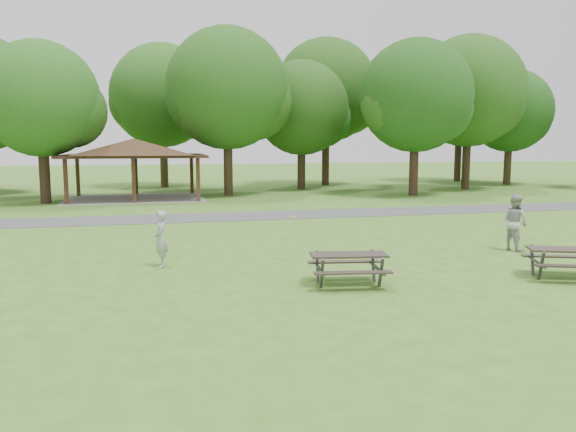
# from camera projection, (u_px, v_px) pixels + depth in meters

# --- Properties ---
(ground) EXTENTS (160.00, 160.00, 0.00)m
(ground) POSITION_uv_depth(u_px,v_px,m) (287.00, 294.00, 13.08)
(ground) COLOR #3F6F1F
(ground) RESTS_ON ground
(asphalt_path) EXTENTS (120.00, 3.20, 0.02)m
(asphalt_path) POSITION_uv_depth(u_px,v_px,m) (218.00, 217.00, 26.56)
(asphalt_path) COLOR #464649
(asphalt_path) RESTS_ON ground
(pavilion) EXTENTS (8.60, 7.01, 3.76)m
(pavilion) POSITION_uv_depth(u_px,v_px,m) (134.00, 150.00, 34.86)
(pavilion) COLOR #361D13
(pavilion) RESTS_ON ground
(tree_row_d) EXTENTS (6.93, 6.60, 9.27)m
(tree_row_d) POSITION_uv_depth(u_px,v_px,m) (42.00, 102.00, 31.93)
(tree_row_d) COLOR black
(tree_row_d) RESTS_ON ground
(tree_row_e) EXTENTS (8.40, 8.00, 11.02)m
(tree_row_e) POSITION_uv_depth(u_px,v_px,m) (229.00, 92.00, 36.79)
(tree_row_e) COLOR #2F2015
(tree_row_e) RESTS_ON ground
(tree_row_f) EXTENTS (7.35, 7.00, 9.55)m
(tree_row_f) POSITION_uv_depth(u_px,v_px,m) (303.00, 111.00, 41.69)
(tree_row_f) COLOR black
(tree_row_f) RESTS_ON ground
(tree_row_g) EXTENTS (7.77, 7.40, 10.25)m
(tree_row_g) POSITION_uv_depth(u_px,v_px,m) (417.00, 99.00, 36.78)
(tree_row_g) COLOR black
(tree_row_g) RESTS_ON ground
(tree_row_h) EXTENTS (8.61, 8.20, 11.37)m
(tree_row_h) POSITION_uv_depth(u_px,v_px,m) (470.00, 95.00, 41.46)
(tree_row_h) COLOR black
(tree_row_h) RESTS_ON ground
(tree_row_i) EXTENTS (7.14, 6.80, 9.52)m
(tree_row_i) POSITION_uv_depth(u_px,v_px,m) (511.00, 113.00, 46.38)
(tree_row_i) COLOR #302115
(tree_row_i) RESTS_ON ground
(tree_deep_b) EXTENTS (8.40, 8.00, 11.13)m
(tree_deep_b) POSITION_uv_depth(u_px,v_px,m) (163.00, 99.00, 43.55)
(tree_deep_b) COLOR #322416
(tree_deep_b) RESTS_ON ground
(tree_deep_c) EXTENTS (8.82, 8.40, 11.90)m
(tree_deep_c) POSITION_uv_depth(u_px,v_px,m) (327.00, 94.00, 45.56)
(tree_deep_c) COLOR #321E16
(tree_deep_c) RESTS_ON ground
(tree_deep_d) EXTENTS (8.40, 8.00, 11.27)m
(tree_deep_d) POSITION_uv_depth(u_px,v_px,m) (461.00, 103.00, 50.11)
(tree_deep_d) COLOR black
(tree_deep_d) RESTS_ON ground
(picnic_table_middle) EXTENTS (2.08, 1.77, 0.81)m
(picnic_table_middle) POSITION_uv_depth(u_px,v_px,m) (348.00, 261.00, 13.87)
(picnic_table_middle) COLOR #2D2621
(picnic_table_middle) RESTS_ON ground
(picnic_table_far) EXTENTS (2.29, 2.08, 0.81)m
(picnic_table_far) POSITION_uv_depth(u_px,v_px,m) (566.00, 256.00, 14.55)
(picnic_table_far) COLOR #2F2822
(picnic_table_far) RESTS_ON ground
(frisbee_in_flight) EXTENTS (0.28, 0.28, 0.02)m
(frisbee_in_flight) POSITION_uv_depth(u_px,v_px,m) (293.00, 217.00, 16.65)
(frisbee_in_flight) COLOR gold
(frisbee_in_flight) RESTS_ON ground
(frisbee_thrower) EXTENTS (0.42, 0.61, 1.60)m
(frisbee_thrower) POSITION_uv_depth(u_px,v_px,m) (161.00, 239.00, 15.88)
(frisbee_thrower) COLOR #A2A2A4
(frisbee_thrower) RESTS_ON ground
(frisbee_catcher) EXTENTS (0.86, 1.01, 1.84)m
(frisbee_catcher) POSITION_uv_depth(u_px,v_px,m) (515.00, 222.00, 18.31)
(frisbee_catcher) COLOR #A8A8AB
(frisbee_catcher) RESTS_ON ground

